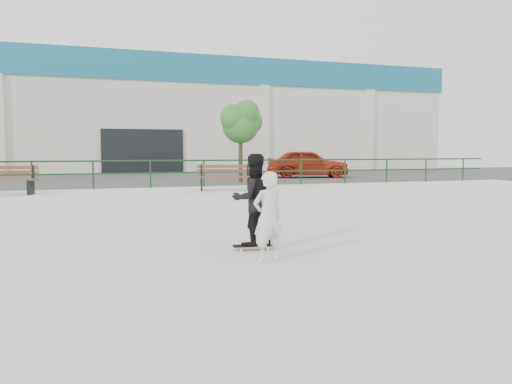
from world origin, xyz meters
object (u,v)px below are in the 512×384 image
object	(u,v)px
seated_skater	(268,217)
standing_skater	(253,199)
tree	(241,121)
bench_right	(225,177)
skateboard	(253,246)
bench_left	(4,180)
red_car	(308,163)

from	to	relation	value
seated_skater	standing_skater	bearing A→B (deg)	-107.06
standing_skater	seated_skater	bearing A→B (deg)	82.37
standing_skater	seated_skater	xyz separation A→B (m)	(-0.07, -1.02, -0.19)
tree	standing_skater	distance (m)	12.69
bench_right	standing_skater	xyz separation A→B (m)	(-1.50, -7.83, 0.01)
skateboard	seated_skater	bearing A→B (deg)	-88.91
tree	seated_skater	xyz separation A→B (m)	(-3.40, -13.07, -2.39)
bench_left	standing_skater	bearing A→B (deg)	-44.54
bench_right	bench_left	bearing A→B (deg)	-172.04
bench_left	standing_skater	xyz separation A→B (m)	(5.50, -8.33, 0.00)
standing_skater	seated_skater	size ratio (longest dim) A/B	1.13
bench_left	skateboard	distance (m)	10.02
standing_skater	tree	bearing A→B (deg)	-108.93
tree	standing_skater	bearing A→B (deg)	-105.43
bench_left	bench_right	world-z (taller)	bench_left
red_car	skateboard	distance (m)	16.48
bench_left	standing_skater	world-z (taller)	standing_skater
bench_right	red_car	size ratio (longest dim) A/B	0.48
bench_right	skateboard	world-z (taller)	bench_right
skateboard	tree	bearing A→B (deg)	79.79
tree	skateboard	distance (m)	12.87
bench_left	tree	world-z (taller)	tree
bench_right	standing_skater	bearing A→B (deg)	-88.81
red_car	seated_skater	distance (m)	17.39
skateboard	standing_skater	xyz separation A→B (m)	(-0.00, 0.00, 0.88)
bench_left	standing_skater	size ratio (longest dim) A/B	1.20
bench_right	tree	world-z (taller)	tree
bench_right	tree	bearing A→B (deg)	78.53
bench_left	bench_right	xyz separation A→B (m)	(7.00, -0.49, -0.01)
seated_skater	skateboard	bearing A→B (deg)	-107.06
bench_left	seated_skater	size ratio (longest dim) A/B	1.35
seated_skater	bench_right	bearing A→B (deg)	-112.98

